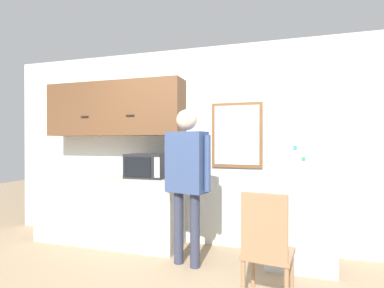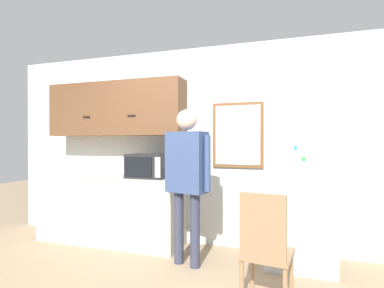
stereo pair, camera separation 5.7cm
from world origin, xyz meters
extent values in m
cube|color=silver|center=(0.00, 1.81, 1.35)|extent=(6.00, 0.06, 2.70)
cube|color=#BCB7AD|center=(-1.17, 1.47, 0.46)|extent=(2.06, 0.62, 0.93)
cube|color=brown|center=(-1.17, 1.60, 1.87)|extent=(2.06, 0.36, 0.76)
cube|color=black|center=(-1.53, 1.40, 1.76)|extent=(0.12, 0.01, 0.01)
cube|color=black|center=(-0.81, 1.40, 1.76)|extent=(0.12, 0.01, 0.01)
cube|color=#232326|center=(-0.56, 1.43, 1.09)|extent=(0.53, 0.39, 0.32)
cube|color=black|center=(-0.61, 1.23, 1.09)|extent=(0.37, 0.01, 0.25)
cube|color=#B2B2B2|center=(-0.34, 1.23, 1.09)|extent=(0.07, 0.01, 0.25)
cylinder|color=#33384C|center=(0.01, 1.07, 0.42)|extent=(0.11, 0.11, 0.83)
cylinder|color=#33384C|center=(0.22, 1.01, 0.42)|extent=(0.11, 0.11, 0.83)
cube|color=#384C7A|center=(0.11, 1.04, 1.17)|extent=(0.50, 0.33, 0.69)
sphere|color=beige|center=(0.11, 1.04, 1.65)|extent=(0.23, 0.23, 0.23)
cylinder|color=#384C7A|center=(-0.15, 1.11, 1.17)|extent=(0.07, 0.07, 0.61)
cylinder|color=#384C7A|center=(0.37, 0.97, 1.17)|extent=(0.07, 0.07, 0.61)
cube|color=silver|center=(1.33, 1.45, 0.97)|extent=(0.74, 0.65, 1.93)
cylinder|color=silver|center=(1.13, 1.10, 1.12)|extent=(0.02, 0.02, 0.68)
cube|color=#338CDB|center=(1.28, 1.12, 1.34)|extent=(0.04, 0.01, 0.04)
cube|color=green|center=(1.36, 1.12, 1.23)|extent=(0.04, 0.01, 0.04)
cube|color=#997551|center=(1.04, 0.54, 0.41)|extent=(0.47, 0.47, 0.04)
cylinder|color=#997551|center=(1.24, 0.70, 0.20)|extent=(0.04, 0.04, 0.39)
cylinder|color=#997551|center=(0.89, 0.74, 0.20)|extent=(0.04, 0.04, 0.39)
cylinder|color=#997551|center=(0.84, 0.39, 0.20)|extent=(0.04, 0.04, 0.39)
cube|color=#997551|center=(1.01, 0.36, 0.71)|extent=(0.39, 0.09, 0.54)
cube|color=brown|center=(0.57, 1.77, 1.49)|extent=(0.67, 0.04, 0.86)
cube|color=silver|center=(0.57, 1.75, 1.49)|extent=(0.59, 0.01, 0.78)
camera|label=1|loc=(1.18, -2.18, 1.40)|focal=28.00mm
camera|label=2|loc=(1.23, -2.16, 1.40)|focal=28.00mm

